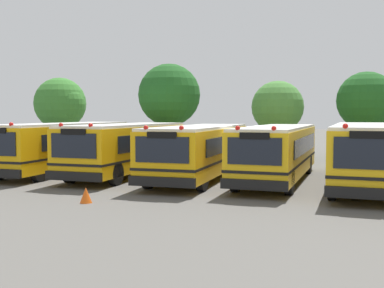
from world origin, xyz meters
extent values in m
plane|color=#595651|center=(0.00, 0.00, 0.00)|extent=(160.00, 160.00, 0.00)
cube|color=#EAA80C|center=(-9.33, 0.18, 1.39)|extent=(2.59, 10.27, 2.07)
cube|color=white|center=(-9.33, 0.18, 2.48)|extent=(2.54, 10.06, 0.12)
cube|color=black|center=(-8.09, 0.49, 1.72)|extent=(0.15, 7.98, 0.75)
cube|color=black|center=(-10.59, 0.46, 1.72)|extent=(0.15, 7.98, 0.75)
cube|color=black|center=(-9.33, 0.18, 0.97)|extent=(2.62, 10.37, 0.10)
sphere|color=red|center=(-8.59, -4.78, 2.58)|extent=(0.18, 0.18, 0.18)
cylinder|color=black|center=(-8.20, -3.53, 0.50)|extent=(0.29, 1.00, 1.00)
cylinder|color=black|center=(-8.29, 3.51, 0.50)|extent=(0.29, 1.00, 1.00)
cylinder|color=black|center=(-10.47, 3.48, 0.50)|extent=(0.29, 1.00, 1.00)
cube|color=#EAA80C|center=(-5.57, -0.03, 1.38)|extent=(2.52, 9.53, 2.06)
cube|color=white|center=(-5.57, -0.03, 2.47)|extent=(2.47, 9.34, 0.12)
cube|color=black|center=(-5.58, -4.86, 0.53)|extent=(2.55, 0.17, 0.36)
cube|color=black|center=(-5.58, -4.81, 1.75)|extent=(2.05, 0.06, 0.99)
cube|color=black|center=(-4.30, 0.27, 1.71)|extent=(0.05, 7.43, 0.74)
cube|color=black|center=(-6.84, 0.28, 1.71)|extent=(0.05, 7.43, 0.74)
cube|color=black|center=(-5.57, -0.03, 0.97)|extent=(2.54, 9.63, 0.10)
sphere|color=red|center=(-4.89, -4.64, 2.57)|extent=(0.18, 0.18, 0.18)
sphere|color=red|center=(-6.27, -4.64, 2.57)|extent=(0.18, 0.18, 0.18)
cube|color=black|center=(-5.58, -4.82, 2.31)|extent=(1.12, 0.08, 0.24)
cylinder|color=black|center=(-4.47, -3.39, 0.50)|extent=(0.28, 1.00, 1.00)
cylinder|color=black|center=(-6.69, -3.39, 0.50)|extent=(0.28, 1.00, 1.00)
cylinder|color=black|center=(-4.46, 2.93, 0.50)|extent=(0.28, 1.00, 1.00)
cylinder|color=black|center=(-6.67, 2.94, 0.50)|extent=(0.28, 1.00, 1.00)
cube|color=#EAA80C|center=(-1.78, -0.13, 1.35)|extent=(2.81, 10.08, 2.00)
cube|color=white|center=(-1.78, -0.13, 2.41)|extent=(2.75, 9.88, 0.12)
cube|color=black|center=(-1.64, -5.20, 0.53)|extent=(2.59, 0.23, 0.36)
cube|color=black|center=(-1.64, -5.15, 1.71)|extent=(2.08, 0.12, 0.96)
cube|color=black|center=(-0.50, 0.21, 1.67)|extent=(0.25, 7.81, 0.72)
cube|color=black|center=(-3.07, 0.14, 1.67)|extent=(0.25, 7.81, 0.72)
cube|color=black|center=(-1.78, -0.13, 0.95)|extent=(2.84, 10.18, 0.10)
sphere|color=red|center=(-0.95, -4.96, 2.51)|extent=(0.18, 0.18, 0.18)
sphere|color=red|center=(-2.34, -5.00, 2.51)|extent=(0.18, 0.18, 0.18)
cube|color=black|center=(-1.64, -5.16, 2.25)|extent=(1.14, 0.11, 0.24)
cylinder|color=black|center=(-0.55, -3.70, 0.50)|extent=(0.31, 1.01, 1.00)
cylinder|color=black|center=(-2.81, -3.76, 0.50)|extent=(0.31, 1.01, 1.00)
cylinder|color=black|center=(-0.74, 3.11, 0.50)|extent=(0.31, 1.01, 1.00)
cylinder|color=black|center=(-2.99, 3.05, 0.50)|extent=(0.31, 1.01, 1.00)
cube|color=yellow|center=(1.80, 0.21, 1.35)|extent=(2.54, 10.01, 2.00)
cube|color=white|center=(1.80, 0.21, 2.41)|extent=(2.49, 9.81, 0.12)
cube|color=black|center=(1.70, -4.85, 0.53)|extent=(2.40, 0.21, 0.36)
cube|color=black|center=(1.70, -4.80, 1.71)|extent=(1.93, 0.10, 0.96)
cube|color=black|center=(3.00, 0.49, 1.67)|extent=(0.19, 7.78, 0.72)
cube|color=black|center=(0.61, 0.53, 1.67)|extent=(0.19, 7.78, 0.72)
cube|color=black|center=(1.80, 0.21, 0.95)|extent=(2.57, 10.11, 0.10)
sphere|color=red|center=(2.35, -4.64, 2.51)|extent=(0.18, 0.18, 0.18)
sphere|color=red|center=(1.06, -4.61, 2.51)|extent=(0.18, 0.18, 0.18)
cube|color=black|center=(1.70, -4.81, 2.25)|extent=(1.06, 0.10, 0.24)
cylinder|color=black|center=(2.77, -3.40, 0.50)|extent=(0.30, 1.01, 1.00)
cylinder|color=black|center=(0.70, -3.36, 0.50)|extent=(0.30, 1.01, 1.00)
cylinder|color=black|center=(2.90, 3.37, 0.50)|extent=(0.30, 1.01, 1.00)
cylinder|color=black|center=(0.82, 3.41, 0.50)|extent=(0.30, 1.01, 1.00)
cube|color=yellow|center=(5.51, -0.01, 1.41)|extent=(2.72, 10.89, 2.11)
cube|color=white|center=(5.51, -0.01, 2.52)|extent=(2.67, 10.67, 0.12)
cube|color=black|center=(5.42, -5.50, 0.53)|extent=(2.59, 0.20, 0.36)
cube|color=black|center=(5.42, -5.45, 1.79)|extent=(2.08, 0.10, 1.01)
cube|color=black|center=(4.23, 0.32, 1.74)|extent=(0.19, 8.46, 0.76)
cube|color=black|center=(5.51, -0.01, 0.98)|extent=(2.75, 11.00, 0.10)
sphere|color=red|center=(4.72, -5.27, 2.62)|extent=(0.18, 0.18, 0.18)
cube|color=black|center=(5.42, -5.46, 2.36)|extent=(1.14, 0.10, 0.24)
cylinder|color=black|center=(4.31, -4.01, 0.50)|extent=(0.30, 1.00, 1.00)
cylinder|color=black|center=(4.45, 3.64, 0.50)|extent=(0.30, 1.00, 1.00)
cylinder|color=#4C3823|center=(-15.46, 8.86, 1.19)|extent=(0.41, 0.41, 2.38)
sphere|color=#387A2D|center=(-15.46, 8.86, 3.81)|extent=(3.80, 3.80, 3.80)
sphere|color=#387A2D|center=(-14.90, 8.70, 3.74)|extent=(2.86, 2.86, 2.86)
cylinder|color=#4C3823|center=(-6.60, 8.30, 1.38)|extent=(0.48, 0.48, 2.75)
sphere|color=#1E561E|center=(-6.60, 8.30, 4.30)|extent=(4.14, 4.14, 4.14)
sphere|color=#1E561E|center=(-6.24, 8.14, 4.59)|extent=(3.02, 3.02, 3.02)
cylinder|color=#4C3823|center=(0.23, 10.84, 1.10)|extent=(0.37, 0.37, 2.19)
sphere|color=#478438|center=(0.23, 10.84, 3.51)|extent=(3.50, 3.50, 3.50)
sphere|color=#478438|center=(-0.27, 10.83, 3.62)|extent=(2.17, 2.17, 2.17)
cylinder|color=#4C3823|center=(5.82, 10.86, 1.25)|extent=(0.31, 0.31, 2.50)
sphere|color=#1E561E|center=(5.82, 10.86, 3.88)|extent=(3.68, 3.68, 3.68)
sphere|color=#1E561E|center=(6.01, 10.95, 4.16)|extent=(2.15, 2.15, 2.15)
cone|color=#EA5914|center=(-3.58, -7.22, 0.27)|extent=(0.41, 0.41, 0.54)
camera|label=1|loc=(4.85, -21.03, 2.99)|focal=44.00mm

